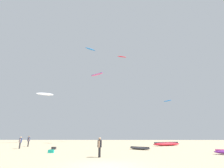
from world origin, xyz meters
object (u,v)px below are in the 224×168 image
at_px(kite_aloft_2, 122,57).
at_px(kite_aloft_3, 97,75).
at_px(person_midground, 20,142).
at_px(kite_grounded_near, 140,148).
at_px(person_foreground, 100,146).
at_px(kite_aloft_1, 168,101).
at_px(person_left, 29,140).
at_px(kite_grounded_far, 167,144).
at_px(kite_aloft_0, 45,94).
at_px(gear_bag, 51,151).
at_px(cooler_box, 54,148).
at_px(kite_aloft_4, 90,49).

bearing_deg(kite_aloft_2, kite_aloft_3, -127.08).
distance_m(person_midground, kite_grounded_near, 16.53).
relative_size(person_foreground, kite_aloft_1, 0.58).
bearing_deg(kite_aloft_1, person_left, -143.09).
height_order(person_midground, kite_aloft_1, kite_aloft_1).
relative_size(person_left, kite_grounded_far, 0.30).
distance_m(person_foreground, person_left, 18.94).
bearing_deg(kite_aloft_1, kite_aloft_0, -166.72).
xyz_separation_m(gear_bag, kite_aloft_0, (-11.63, 24.66, 11.95)).
relative_size(person_left, kite_aloft_0, 0.38).
xyz_separation_m(person_left, kite_grounded_near, (17.33, -5.64, -0.80)).
relative_size(person_midground, kite_aloft_1, 0.57).
bearing_deg(person_midground, kite_grounded_near, 163.05).
xyz_separation_m(cooler_box, kite_aloft_3, (3.44, 17.62, 16.45)).
bearing_deg(cooler_box, kite_grounded_near, -0.80).
height_order(gear_bag, kite_aloft_0, kite_aloft_0).
bearing_deg(kite_aloft_2, kite_grounded_far, -69.43).
relative_size(kite_grounded_far, kite_aloft_2, 1.86).
xyz_separation_m(person_left, kite_aloft_1, (29.97, 22.51, 10.75)).
bearing_deg(kite_aloft_3, person_left, -128.20).
bearing_deg(person_left, kite_grounded_far, 156.86).
distance_m(cooler_box, kite_aloft_4, 35.39).
height_order(kite_grounded_near, gear_bag, kite_grounded_near).
bearing_deg(kite_grounded_near, kite_grounded_far, 55.60).
xyz_separation_m(person_left, kite_aloft_4, (6.77, 17.82, 25.81)).
bearing_deg(person_left, kite_aloft_1, -173.32).
height_order(cooler_box, gear_bag, same).
bearing_deg(person_left, kite_aloft_2, -157.96).
relative_size(kite_aloft_1, kite_aloft_3, 0.75).
relative_size(kite_grounded_near, kite_aloft_2, 0.96).
bearing_deg(kite_aloft_2, kite_aloft_0, -162.02).
bearing_deg(person_foreground, person_left, 143.59).
xyz_separation_m(person_midground, cooler_box, (5.22, -1.26, -0.77)).
distance_m(kite_aloft_0, kite_aloft_4, 18.63).
bearing_deg(kite_grounded_far, kite_aloft_4, 137.68).
relative_size(cooler_box, gear_bag, 1.00).
relative_size(kite_aloft_0, kite_aloft_2, 1.46).
height_order(kite_grounded_far, gear_bag, kite_grounded_far).
bearing_deg(kite_aloft_1, kite_aloft_2, -174.13).
bearing_deg(kite_grounded_far, gear_bag, -140.23).
height_order(gear_bag, kite_aloft_2, kite_aloft_2).
bearing_deg(kite_aloft_3, cooler_box, -101.06).
height_order(cooler_box, kite_aloft_4, kite_aloft_4).
bearing_deg(kite_aloft_0, person_midground, -74.80).
xyz_separation_m(person_foreground, kite_grounded_far, (10.31, 16.78, -0.63)).
bearing_deg(kite_grounded_near, person_midground, 175.09).
height_order(kite_aloft_0, kite_aloft_4, kite_aloft_4).
height_order(kite_aloft_1, kite_aloft_3, kite_aloft_3).
distance_m(person_foreground, kite_grounded_far, 19.71).
xyz_separation_m(kite_aloft_0, kite_aloft_4, (10.96, 3.37, 14.68)).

